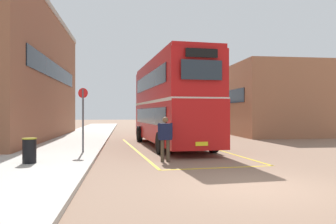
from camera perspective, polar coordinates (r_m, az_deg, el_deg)
The scene contains 10 objects.
ground_plane at distance 22.75m, azimuth 1.11°, elevation -4.85°, with size 135.60×135.60×0.00m, color #846651.
sidewalk_left at distance 25.08m, azimuth -14.63°, elevation -4.25°, with size 4.00×57.60×0.14m, color #B2ADA3.
brick_building_left at distance 25.31m, azimuth -25.44°, elevation 5.77°, with size 6.23×18.75×8.93m.
depot_building_right at distance 31.05m, azimuth 15.64°, elevation 1.83°, with size 6.66×12.26×5.85m.
double_decker_bus at distance 18.65m, azimuth 0.43°, elevation 1.83°, with size 3.55×10.96×4.75m.
single_deck_bus at distance 36.68m, azimuth 2.87°, elevation -0.49°, with size 2.88×9.10×3.02m.
pedestrian_boarding at distance 12.81m, azimuth -0.48°, elevation -4.06°, with size 0.58×0.27×1.72m.
litter_bin at distance 12.52m, azimuth -22.56°, elevation -6.08°, with size 0.48×0.48×0.87m.
bus_stop_sign at distance 15.17m, azimuth -14.30°, elevation -0.30°, with size 0.43×0.15×2.83m.
bay_marking_yellow at distance 16.81m, azimuth 1.66°, elevation -6.52°, with size 5.40×13.15×0.01m.
Camera 1 is at (-3.38, -8.02, 1.88)m, focal length 35.74 mm.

